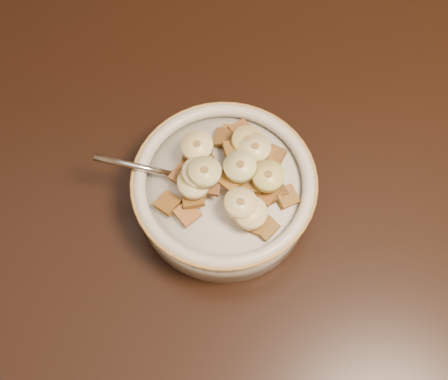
{
  "coord_description": "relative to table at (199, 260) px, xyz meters",
  "views": [
    {
      "loc": [
        0.02,
        -0.21,
        1.34
      ],
      "look_at": [
        0.03,
        0.06,
        0.78
      ],
      "focal_mm": 50.0,
      "sensor_mm": 36.0,
      "label": 1
    }
  ],
  "objects": [
    {
      "name": "banana_slice_7",
      "position": [
        0.04,
        0.02,
        0.09
      ],
      "size": [
        0.04,
        0.04,
        0.01
      ],
      "primitive_type": "cylinder",
      "rotation": [
        0.07,
        0.12,
        1.24
      ],
      "color": "#D1C080",
      "rests_on": "milk"
    },
    {
      "name": "cereal_square_22",
      "position": [
        0.04,
        0.11,
        0.07
      ],
      "size": [
        0.02,
        0.02,
        0.01
      ],
      "primitive_type": "cube",
      "rotation": [
        -0.25,
        0.09,
        2.9
      ],
      "color": "brown",
      "rests_on": "milk"
    },
    {
      "name": "cereal_square_1",
      "position": [
        0.07,
        0.08,
        0.07
      ],
      "size": [
        0.02,
        0.02,
        0.01
      ],
      "primitive_type": "cube",
      "rotation": [
        -0.13,
        -0.18,
        3.11
      ],
      "color": "brown",
      "rests_on": "milk"
    },
    {
      "name": "banana_slice_2",
      "position": [
        0.0,
        0.08,
        0.09
      ],
      "size": [
        0.04,
        0.04,
        0.01
      ],
      "primitive_type": "cylinder",
      "rotation": [
        -0.01,
        0.03,
        2.65
      ],
      "color": "#E1CE80",
      "rests_on": "milk"
    },
    {
      "name": "cereal_square_10",
      "position": [
        0.06,
        0.05,
        0.08
      ],
      "size": [
        0.03,
        0.03,
        0.01
      ],
      "primitive_type": "cube",
      "rotation": [
        0.12,
        0.14,
        2.31
      ],
      "color": "#946223",
      "rests_on": "milk"
    },
    {
      "name": "banana_slice_0",
      "position": [
        -0.0,
        0.05,
        0.09
      ],
      "size": [
        0.04,
        0.04,
        0.01
      ],
      "primitive_type": "cylinder",
      "rotation": [
        0.02,
        0.02,
        1.91
      ],
      "color": "beige",
      "rests_on": "milk"
    },
    {
      "name": "banana_slice_9",
      "position": [
        0.05,
        0.09,
        0.08
      ],
      "size": [
        0.04,
        0.04,
        0.02
      ],
      "primitive_type": "cylinder",
      "rotation": [
        0.09,
        -0.13,
        2.2
      ],
      "color": "#D4B667",
      "rests_on": "milk"
    },
    {
      "name": "cereal_square_9",
      "position": [
        0.06,
        0.05,
        0.08
      ],
      "size": [
        0.03,
        0.03,
        0.01
      ],
      "primitive_type": "cube",
      "rotation": [
        0.21,
        -0.04,
        2.18
      ],
      "color": "brown",
      "rests_on": "milk"
    },
    {
      "name": "cereal_square_21",
      "position": [
        0.04,
        0.08,
        0.08
      ],
      "size": [
        0.02,
        0.02,
        0.01
      ],
      "primitive_type": "cube",
      "rotation": [
        -0.2,
        0.13,
        0.13
      ],
      "color": "brown",
      "rests_on": "milk"
    },
    {
      "name": "cereal_square_2",
      "position": [
        -0.0,
        0.04,
        0.08
      ],
      "size": [
        0.02,
        0.02,
        0.01
      ],
      "primitive_type": "cube",
      "rotation": [
        -0.11,
        0.1,
        1.67
      ],
      "color": "brown",
      "rests_on": "milk"
    },
    {
      "name": "cereal_square_28",
      "position": [
        0.05,
        0.11,
        0.07
      ],
      "size": [
        0.03,
        0.03,
        0.01
      ],
      "primitive_type": "cube",
      "rotation": [
        0.1,
        0.12,
        0.6
      ],
      "color": "brown",
      "rests_on": "milk"
    },
    {
      "name": "banana_slice_4",
      "position": [
        0.04,
        0.06,
        0.1
      ],
      "size": [
        0.04,
        0.04,
        0.02
      ],
      "primitive_type": "cylinder",
      "rotation": [
        -0.12,
        0.1,
        2.02
      ],
      "color": "beige",
      "rests_on": "milk"
    },
    {
      "name": "cereal_square_11",
      "position": [
        0.04,
        0.06,
        0.09
      ],
      "size": [
        0.03,
        0.03,
        0.01
      ],
      "primitive_type": "cube",
      "rotation": [
        -0.21,
        -0.13,
        0.93
      ],
      "color": "#9C5F1D",
      "rests_on": "milk"
    },
    {
      "name": "cereal_square_20",
      "position": [
        0.06,
        0.01,
        0.07
      ],
      "size": [
        0.03,
        0.03,
        0.01
      ],
      "primitive_type": "cube",
      "rotation": [
        -0.2,
        -0.1,
        1.09
      ],
      "color": "brown",
      "rests_on": "milk"
    },
    {
      "name": "banana_slice_10",
      "position": [
        0.05,
        0.02,
        0.08
      ],
      "size": [
        0.04,
        0.04,
        0.01
      ],
      "primitive_type": "cylinder",
      "rotation": [
        0.03,
        -0.1,
        2.12
      ],
      "color": "beige",
      "rests_on": "milk"
    },
    {
      "name": "table",
      "position": [
        0.0,
        0.0,
        0.0
      ],
      "size": [
        1.42,
        0.94,
        0.04
      ],
      "primitive_type": "cube",
      "rotation": [
        0.0,
        0.0,
        0.03
      ],
      "color": "black",
      "rests_on": "floor"
    },
    {
      "name": "cereal_square_3",
      "position": [
        0.07,
        0.07,
        0.07
      ],
      "size": [
        0.03,
        0.03,
        0.01
      ],
      "primitive_type": "cube",
      "rotation": [
        0.08,
        -0.09,
        0.9
      ],
      "color": "brown",
      "rests_on": "milk"
    },
    {
      "name": "cereal_square_23",
      "position": [
        0.08,
        0.08,
        0.07
      ],
      "size": [
        0.03,
        0.03,
        0.01
      ],
      "primitive_type": "cube",
      "rotation": [
        -0.05,
        0.1,
        2.6
      ],
      "color": "brown",
      "rests_on": "milk"
    },
    {
      "name": "cereal_bowl",
      "position": [
        0.03,
        0.06,
        0.04
      ],
      "size": [
        0.17,
        0.17,
        0.04
      ],
      "primitive_type": "cylinder",
      "color": "beige",
      "rests_on": "table"
    },
    {
      "name": "cereal_square_4",
      "position": [
        0.05,
        0.06,
        0.08
      ],
      "size": [
        0.03,
        0.03,
        0.01
      ],
      "primitive_type": "cube",
      "rotation": [
        0.22,
        -0.05,
        0.64
      ],
      "color": "#915F33",
      "rests_on": "milk"
    },
    {
      "name": "banana_slice_3",
      "position": [
        0.0,
        0.05,
        0.09
      ],
      "size": [
        0.03,
        0.03,
        0.01
      ],
      "primitive_type": "cylinder",
      "rotation": [
        -0.09,
        0.04,
        3.07
      ],
      "color": "#E1D378",
      "rests_on": "milk"
    },
    {
      "name": "banana_slice_6",
      "position": [
        0.06,
        0.08,
        0.08
      ],
      "size": [
        0.04,
        0.04,
        0.01
      ],
      "primitive_type": "cylinder",
      "rotation": [
        -0.07,
        0.07,
        0.31
      ],
      "color": "beige",
      "rests_on": "milk"
    },
    {
      "name": "cereal_square_7",
      "position": [
        -0.03,
        0.03,
        0.07
      ],
      "size": [
        0.03,
        0.03,
        0.01
      ],
      "primitive_type": "cube",
      "rotation": [
        -0.19,
        0.05,
        0.86
      ],
      "color": "#8D5A1E",
      "rests_on": "milk"
    },
    {
      "name": "floor",
      "position": [
        0.0,
        0.0,
        -0.78
      ],
      "size": [
        4.0,
        4.5,
        0.1
      ],
      "primitive_type": "cube",
      "color": "#422816",
      "rests_on": "ground"
    },
    {
      "name": "spoon",
      "position": [
        -0.0,
        0.06,
        0.07
      ],
      "size": [
        0.05,
        0.04,
        0.01
      ],
      "primitive_type": "ellipsoid",
      "rotation": [
        0.0,
        0.0,
        4.53
      ],
      "color": "#B8B8B8",
      "rests_on": "cereal_bowl"
    },
    {
      "name": "cereal_square_12",
      "position": [
        0.09,
        0.04,
        0.07
      ],
      "size": [
        0.03,
        0.03,
        0.01
      ],
      "primitive_type": "cube",
      "rotation": [
        0.2,
        -0.17,
        1.99
      ],
      "color": "olive",
      "rests_on": "milk"
    },
    {
      "name": "banana_slice_1",
      "position": [
        0.0,
        0.05,
        0.09
      ],
      "size": [
        0.03,
        0.03,
        0.01
      ],
      "primitive_type": "cylinder",
      "rotation": [
        0.02,
        0.06,
        0.09
      ],
      "color": "beige",
      "rests_on": "milk"
    },
    {
      "name": "cereal_square_17",
      "position": [
        -0.01,
        0.06,
        0.07
      ],
      "size": [
        0.03,
        0.03,
        0.01
      ],
      "primitive_type": "cube",
      "rotation": [
        -0.08,
        -0.05,
        2.47
      ],
      "color": "#9C6336",
      "rests_on": "milk"
    },
    {
      "name": "cereal_square_5",
      "position": [
        0.03,
        0.1,
        0.07
      ],
      "size": [
        0.02,
        0.02,
        0.01
      ],
      "primitive_type": "cube",
      "rotation": [
        -0.22,
        0.02,
        1.38
      ],
      "color": "brown",
      "rests_on": "milk"
    },
    {
      "name": "cereal_square_8",
      "position": [
        0.01,
        0.05,
        0.08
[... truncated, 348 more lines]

